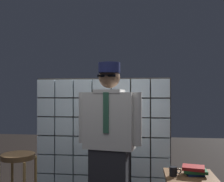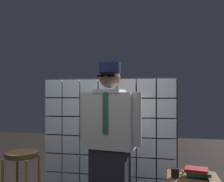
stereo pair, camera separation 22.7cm
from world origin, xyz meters
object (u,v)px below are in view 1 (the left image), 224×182
Objects in this scene: coffee_mug at (173,171)px; side_table at (190,182)px; book_stack at (194,170)px; bar_stool at (18,173)px; standing_person at (109,142)px.

side_table is at bearing 12.12° from coffee_mug.
bar_stool is at bearing -170.52° from book_stack.
coffee_mug reaches higher than side_table.
standing_person is at bearing 6.60° from bar_stool.
bar_stool is 6.00× the size of coffee_mug.
book_stack is at bearing 9.48° from bar_stool.
side_table is (1.77, 0.28, -0.12)m from bar_stool.
standing_person reaches higher than bar_stool.
book_stack is at bearing 24.30° from side_table.
coffee_mug is at bearing -165.26° from book_stack.
bar_stool is 1.61m from coffee_mug.
coffee_mug is (1.59, 0.24, -0.00)m from bar_stool.
side_table is 4.13× the size of coffee_mug.
book_stack is 0.23m from coffee_mug.
bar_stool reaches higher than book_stack.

